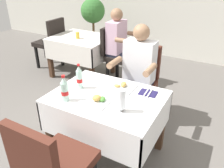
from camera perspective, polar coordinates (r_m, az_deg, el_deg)
ground_plane at (r=2.50m, az=-2.63°, el=-19.51°), size 11.00×11.00×0.00m
main_dining_table at (r=2.28m, az=-1.22°, el=-6.71°), size 1.06×0.80×0.72m
chair_far_diner_seat at (r=2.89m, az=6.62°, el=1.19°), size 0.44×0.50×0.97m
chair_near_camera_side at (r=1.80m, az=-14.66°, el=-18.76°), size 0.44×0.50×0.97m
seated_diner_far at (r=2.73m, az=6.34°, el=3.16°), size 0.50×0.46×1.26m
plate_near_camera at (r=2.10m, az=-3.63°, el=-3.86°), size 0.25×0.25×0.07m
plate_far_diner at (r=2.32m, az=2.59°, el=-0.63°), size 0.24×0.24×0.06m
beer_glass_left at (r=1.90m, az=2.44°, el=-4.14°), size 0.07×0.07×0.21m
cola_bottle_primary at (r=2.30m, az=-8.16°, el=1.57°), size 0.06×0.06×0.26m
cola_bottle_secondary at (r=2.10m, az=-11.77°, el=-1.42°), size 0.07×0.07×0.25m
napkin_cutlery_set at (r=2.25m, az=9.00°, el=-2.21°), size 0.18×0.19×0.01m
background_dining_table at (r=4.15m, az=-7.62°, el=9.22°), size 1.00×0.84×0.72m
background_chair_left at (r=4.59m, az=-14.96°, el=10.43°), size 0.50×0.44×0.97m
background_chair_right at (r=3.79m, az=1.20°, el=7.81°), size 0.50×0.44×0.97m
background_patron at (r=3.71m, az=1.90°, el=9.97°), size 0.46×0.50×1.26m
background_table_tumbler at (r=4.01m, az=-8.59°, el=11.95°), size 0.06×0.06×0.11m
potted_plant_corner at (r=5.14m, az=-4.75°, el=16.22°), size 0.51×0.51×1.23m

